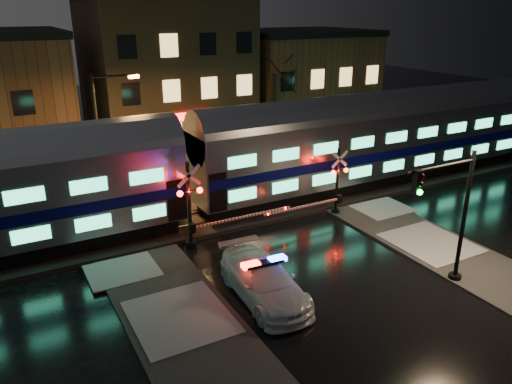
# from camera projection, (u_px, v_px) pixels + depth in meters

# --- Properties ---
(ground) EXTENTS (120.00, 120.00, 0.00)m
(ground) POSITION_uv_depth(u_px,v_px,m) (286.00, 250.00, 24.07)
(ground) COLOR black
(ground) RESTS_ON ground
(ballast) EXTENTS (90.00, 4.20, 0.24)m
(ballast) POSITION_uv_depth(u_px,v_px,m) (239.00, 212.00, 28.13)
(ballast) COLOR black
(ballast) RESTS_ON ground
(sidewalk_left) EXTENTS (4.00, 20.00, 0.12)m
(sidewalk_left) POSITION_uv_depth(u_px,v_px,m) (213.00, 366.00, 16.20)
(sidewalk_left) COLOR #2D2D2D
(sidewalk_left) RESTS_ON ground
(sidewalk_right) EXTENTS (4.00, 20.00, 0.12)m
(sidewalk_right) POSITION_uv_depth(u_px,v_px,m) (482.00, 271.00, 22.03)
(sidewalk_right) COLOR #2D2D2D
(sidewalk_right) RESTS_ON ground
(building_mid) EXTENTS (12.00, 11.00, 11.50)m
(building_mid) POSITION_uv_depth(u_px,v_px,m) (165.00, 74.00, 41.44)
(building_mid) COLOR brown
(building_mid) RESTS_ON ground
(building_right) EXTENTS (12.00, 10.00, 8.50)m
(building_right) POSITION_uv_depth(u_px,v_px,m) (299.00, 82.00, 47.39)
(building_right) COLOR brown
(building_right) RESTS_ON ground
(train) EXTENTS (51.00, 3.12, 5.92)m
(train) POSITION_uv_depth(u_px,v_px,m) (186.00, 165.00, 25.63)
(train) COLOR black
(train) RESTS_ON ballast
(police_car) EXTENTS (2.46, 5.45, 1.72)m
(police_car) POSITION_uv_depth(u_px,v_px,m) (264.00, 281.00, 19.83)
(police_car) COLOR white
(police_car) RESTS_ON ground
(crossing_signal_right) EXTENTS (5.42, 0.64, 3.83)m
(crossing_signal_right) POSITION_uv_depth(u_px,v_px,m) (333.00, 189.00, 27.39)
(crossing_signal_right) COLOR black
(crossing_signal_right) RESTS_ON ground
(crossing_signal_left) EXTENTS (6.17, 0.67, 4.37)m
(crossing_signal_left) POSITION_uv_depth(u_px,v_px,m) (197.00, 212.00, 23.74)
(crossing_signal_left) COLOR black
(crossing_signal_left) RESTS_ON ground
(traffic_light) EXTENTS (3.73, 0.69, 5.77)m
(traffic_light) POSITION_uv_depth(u_px,v_px,m) (450.00, 219.00, 19.87)
(traffic_light) COLOR black
(traffic_light) RESTS_ON ground
(streetlight) EXTENTS (2.59, 0.27, 7.74)m
(streetlight) POSITION_uv_depth(u_px,v_px,m) (103.00, 135.00, 27.11)
(streetlight) COLOR black
(streetlight) RESTS_ON ground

